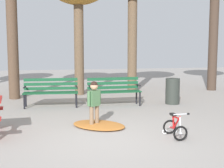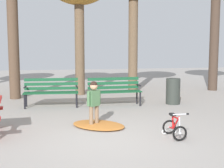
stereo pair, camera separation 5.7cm
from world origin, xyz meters
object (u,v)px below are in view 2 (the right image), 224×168
(park_bench_left, at_px, (114,89))
(kids_bicycle, at_px, (174,128))
(child_standing, at_px, (94,100))
(park_bench_far_left, at_px, (51,90))
(trash_bin, at_px, (173,91))

(park_bench_left, distance_m, kids_bicycle, 3.67)
(park_bench_left, xyz_separation_m, child_standing, (-0.95, -2.44, 0.10))
(park_bench_far_left, distance_m, kids_bicycle, 4.49)
(child_standing, relative_size, trash_bin, 1.30)
(child_standing, bearing_deg, trash_bin, 40.05)
(child_standing, height_order, kids_bicycle, child_standing)
(park_bench_far_left, relative_size, child_standing, 1.56)
(park_bench_left, bearing_deg, child_standing, -111.22)
(kids_bicycle, distance_m, trash_bin, 3.79)
(park_bench_far_left, relative_size, park_bench_left, 1.01)
(park_bench_left, distance_m, trash_bin, 1.87)
(park_bench_left, bearing_deg, park_bench_far_left, 175.61)
(child_standing, bearing_deg, park_bench_far_left, 110.10)
(park_bench_far_left, height_order, kids_bicycle, park_bench_far_left)
(park_bench_far_left, xyz_separation_m, trash_bin, (3.75, -0.22, -0.11))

